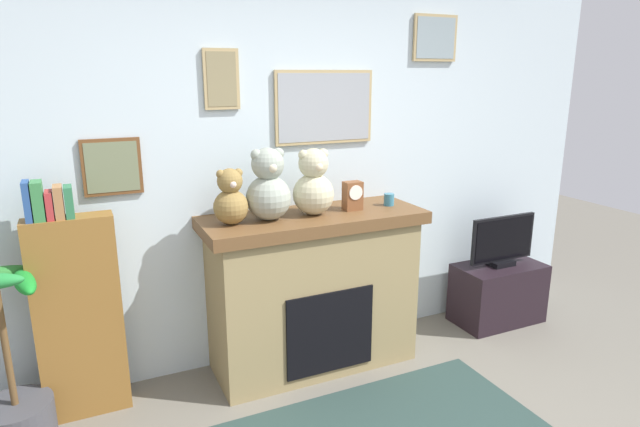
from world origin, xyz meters
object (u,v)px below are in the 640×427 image
(candle_jar, at_px, (389,200))
(tv_stand, at_px, (498,293))
(fireplace, at_px, (313,290))
(teddy_bear_grey, at_px, (268,188))
(potted_plant, at_px, (12,393))
(teddy_bear_brown, at_px, (313,185))
(mantel_clock, at_px, (353,196))
(bookshelf, at_px, (78,312))
(television, at_px, (503,242))
(teddy_bear_cream, at_px, (231,199))

(candle_jar, bearing_deg, tv_stand, -0.81)
(fireplace, distance_m, tv_stand, 1.67)
(fireplace, bearing_deg, teddy_bear_grey, -176.65)
(fireplace, distance_m, potted_plant, 1.84)
(fireplace, distance_m, teddy_bear_brown, 0.73)
(tv_stand, bearing_deg, mantel_clock, 179.42)
(bookshelf, distance_m, potted_plant, 0.51)
(teddy_bear_brown, bearing_deg, tv_stand, -0.50)
(mantel_clock, xyz_separation_m, teddy_bear_grey, (-0.60, 0.00, 0.11))
(mantel_clock, bearing_deg, fireplace, 176.17)
(fireplace, bearing_deg, mantel_clock, -3.83)
(television, xyz_separation_m, mantel_clock, (-1.35, 0.02, 0.50))
(bookshelf, bearing_deg, teddy_bear_brown, -3.36)
(candle_jar, relative_size, mantel_clock, 0.43)
(tv_stand, distance_m, teddy_bear_grey, 2.22)
(mantel_clock, xyz_separation_m, teddy_bear_cream, (-0.84, 0.00, 0.06))
(teddy_bear_cream, bearing_deg, tv_stand, -0.38)
(fireplace, height_order, potted_plant, fireplace)
(television, height_order, mantel_clock, mantel_clock)
(candle_jar, bearing_deg, teddy_bear_brown, -179.95)
(candle_jar, distance_m, teddy_bear_grey, 0.90)
(fireplace, xyz_separation_m, candle_jar, (0.57, -0.02, 0.58))
(mantel_clock, bearing_deg, teddy_bear_cream, 179.94)
(bookshelf, distance_m, tv_stand, 3.13)
(teddy_bear_brown, bearing_deg, fireplace, 74.37)
(bookshelf, relative_size, candle_jar, 17.12)
(potted_plant, height_order, teddy_bear_cream, teddy_bear_cream)
(fireplace, xyz_separation_m, teddy_bear_grey, (-0.31, -0.02, 0.74))
(teddy_bear_cream, bearing_deg, fireplace, 1.88)
(potted_plant, bearing_deg, candle_jar, 2.37)
(candle_jar, xyz_separation_m, teddy_bear_grey, (-0.88, -0.00, 0.16))
(television, xyz_separation_m, teddy_bear_grey, (-1.95, 0.02, 0.61))
(fireplace, relative_size, potted_plant, 1.40)
(teddy_bear_grey, relative_size, teddy_bear_brown, 1.05)
(tv_stand, bearing_deg, bookshelf, 178.15)
(fireplace, xyz_separation_m, television, (1.64, -0.03, 0.13))
(teddy_bear_grey, bearing_deg, teddy_bear_cream, 179.97)
(bookshelf, xyz_separation_m, television, (3.10, -0.10, 0.04))
(tv_stand, xyz_separation_m, teddy_bear_brown, (-1.64, 0.01, 1.04))
(tv_stand, distance_m, television, 0.44)
(teddy_bear_grey, bearing_deg, teddy_bear_brown, 0.01)
(tv_stand, bearing_deg, teddy_bear_cream, 179.62)
(potted_plant, bearing_deg, fireplace, 3.67)
(mantel_clock, bearing_deg, potted_plant, -177.34)
(teddy_bear_grey, bearing_deg, bookshelf, 175.75)
(mantel_clock, bearing_deg, candle_jar, 0.25)
(tv_stand, xyz_separation_m, mantel_clock, (-1.35, 0.01, 0.94))
(tv_stand, relative_size, teddy_bear_cream, 2.07)
(mantel_clock, relative_size, teddy_bear_grey, 0.42)
(mantel_clock, height_order, teddy_bear_grey, teddy_bear_grey)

